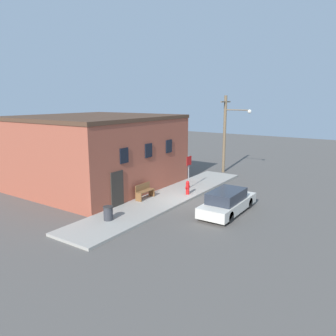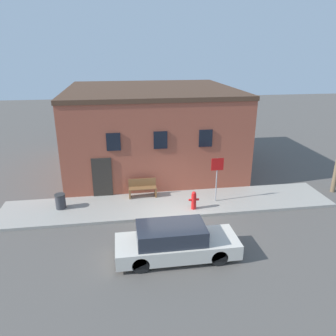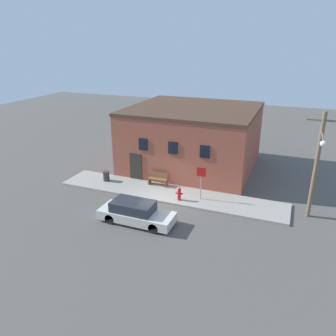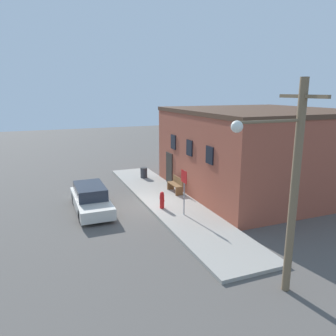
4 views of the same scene
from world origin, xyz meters
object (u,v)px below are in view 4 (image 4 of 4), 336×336
(trash_bin, at_px, (144,173))
(parked_car, at_px, (91,199))
(utility_pole, at_px, (290,182))
(bench, at_px, (176,185))
(fire_hydrant, at_px, (162,200))
(stop_sign, at_px, (184,184))

(trash_bin, height_order, parked_car, parked_car)
(utility_pole, bearing_deg, parked_car, -155.29)
(bench, distance_m, trash_bin, 4.06)
(fire_hydrant, height_order, stop_sign, stop_sign)
(fire_hydrant, height_order, bench, bench)
(trash_bin, relative_size, utility_pole, 0.11)
(bench, distance_m, parked_car, 5.28)
(stop_sign, height_order, bench, stop_sign)
(stop_sign, distance_m, parked_car, 5.09)
(stop_sign, distance_m, utility_pole, 7.03)
(trash_bin, distance_m, parked_car, 6.55)
(bench, relative_size, parked_car, 0.31)
(trash_bin, bearing_deg, fire_hydrant, -9.21)
(parked_car, bearing_deg, fire_hydrant, 66.51)
(bench, bearing_deg, utility_pole, -4.53)
(stop_sign, height_order, trash_bin, stop_sign)
(utility_pole, bearing_deg, bench, 175.47)
(fire_hydrant, relative_size, trash_bin, 1.24)
(fire_hydrant, xyz_separation_m, trash_bin, (-6.29, 1.02, -0.08))
(parked_car, bearing_deg, trash_bin, 136.97)
(utility_pole, height_order, parked_car, utility_pole)
(trash_bin, xyz_separation_m, parked_car, (4.79, -4.47, 0.12))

